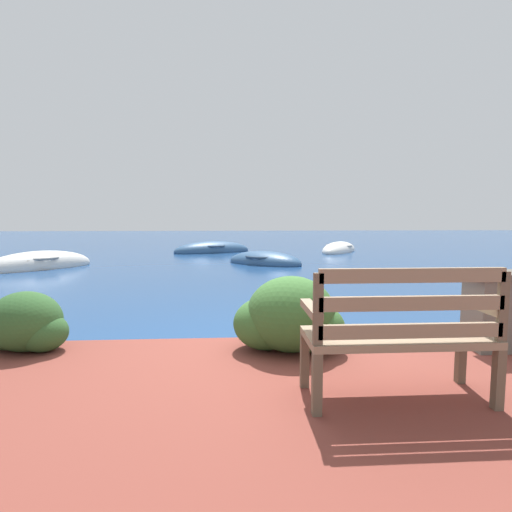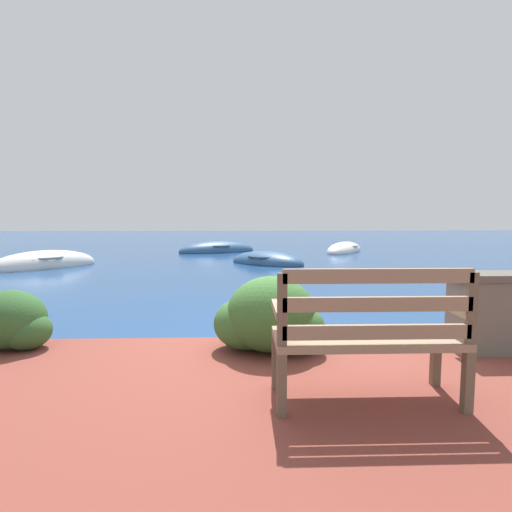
# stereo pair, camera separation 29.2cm
# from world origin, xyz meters

# --- Properties ---
(ground_plane) EXTENTS (80.00, 80.00, 0.00)m
(ground_plane) POSITION_xyz_m (0.00, 0.00, 0.00)
(ground_plane) COLOR navy
(park_bench) EXTENTS (1.25, 0.48, 0.93)m
(park_bench) POSITION_xyz_m (0.67, -1.50, 0.70)
(park_bench) COLOR brown
(park_bench) RESTS_ON patio_terrace
(hedge_clump_far_left) EXTENTS (0.82, 0.59, 0.55)m
(hedge_clump_far_left) POSITION_xyz_m (-2.36, -0.27, 0.46)
(hedge_clump_far_left) COLOR #2D5628
(hedge_clump_far_left) RESTS_ON patio_terrace
(hedge_clump_left) EXTENTS (1.03, 0.74, 0.70)m
(hedge_clump_left) POSITION_xyz_m (0.09, -0.43, 0.52)
(hedge_clump_left) COLOR #38662D
(hedge_clump_left) RESTS_ON patio_terrace
(rowboat_nearest) EXTENTS (2.83, 3.00, 0.88)m
(rowboat_nearest) POSITION_xyz_m (-5.94, 7.70, 0.07)
(rowboat_nearest) COLOR silver
(rowboat_nearest) RESTS_ON ground_plane
(rowboat_mid) EXTENTS (2.79, 2.59, 0.69)m
(rowboat_mid) POSITION_xyz_m (0.61, 8.43, 0.06)
(rowboat_mid) COLOR #2D517A
(rowboat_mid) RESTS_ON ground_plane
(rowboat_far) EXTENTS (2.56, 3.26, 0.74)m
(rowboat_far) POSITION_xyz_m (4.16, 12.70, 0.06)
(rowboat_far) COLOR silver
(rowboat_far) RESTS_ON ground_plane
(rowboat_outer) EXTENTS (3.52, 2.46, 0.81)m
(rowboat_outer) POSITION_xyz_m (-1.24, 12.72, 0.07)
(rowboat_outer) COLOR #2D517A
(rowboat_outer) RESTS_ON ground_plane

